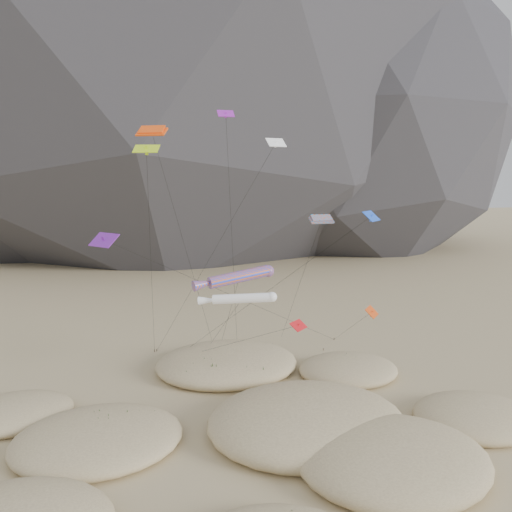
{
  "coord_description": "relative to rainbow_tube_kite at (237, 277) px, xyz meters",
  "views": [
    {
      "loc": [
        -9.46,
        -33.84,
        21.27
      ],
      "look_at": [
        1.72,
        12.0,
        13.61
      ],
      "focal_mm": 35.0,
      "sensor_mm": 36.0,
      "label": 1
    }
  ],
  "objects": [
    {
      "name": "multi_parafoil",
      "position": [
        7.4,
        -3.21,
        5.61
      ],
      "size": [
        2.71,
        18.24,
        17.66
      ],
      "color": "#E54B18",
      "rests_on": "ground"
    },
    {
      "name": "delta_kites",
      "position": [
        0.37,
        -3.35,
        5.46
      ],
      "size": [
        28.45,
        20.19,
        27.3
      ],
      "color": "purple",
      "rests_on": "ground"
    },
    {
      "name": "white_tube_kite",
      "position": [
        -1.34,
        -7.45,
        -0.26
      ],
      "size": [
        6.36,
        20.06,
        11.79
      ],
      "color": "white",
      "rests_on": "ground"
    },
    {
      "name": "dune_grass",
      "position": [
        -1.23,
        -9.96,
        -10.52
      ],
      "size": [
        41.63,
        26.99,
        1.58
      ],
      "color": "black",
      "rests_on": "ground"
    },
    {
      "name": "kite_stakes",
      "position": [
        1.64,
        10.49,
        -11.23
      ],
      "size": [
        23.08,
        4.62,
        0.3
      ],
      "color": "#3F2D1E",
      "rests_on": "ground"
    },
    {
      "name": "orange_parafoil",
      "position": [
        -7.58,
        1.98,
        13.72
      ],
      "size": [
        8.9,
        14.42,
        25.9
      ],
      "color": "#F6490C",
      "rests_on": "ground"
    },
    {
      "name": "dunes",
      "position": [
        -0.48,
        -9.63,
        -10.65
      ],
      "size": [
        49.18,
        40.69,
        3.94
      ],
      "color": "#CCB789",
      "rests_on": "ground"
    },
    {
      "name": "ground",
      "position": [
        -0.05,
        -13.12,
        -11.38
      ],
      "size": [
        500.0,
        500.0,
        0.0
      ],
      "primitive_type": "plane",
      "color": "#CCB789",
      "rests_on": "ground"
    },
    {
      "name": "rainbow_tube_kite",
      "position": [
        0.0,
        0.0,
        0.0
      ],
      "size": [
        8.59,
        12.67,
        12.35
      ],
      "color": "orange",
      "rests_on": "ground"
    }
  ]
}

